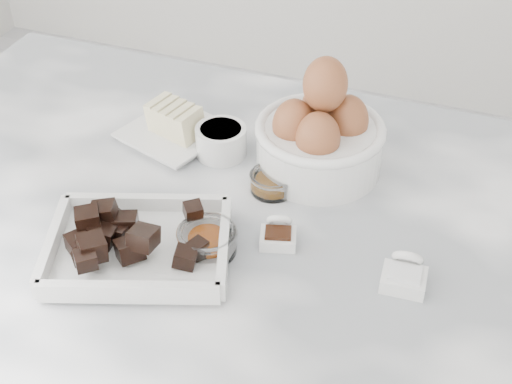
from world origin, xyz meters
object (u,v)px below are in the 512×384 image
salt_spoon (405,274)px  honey_bowl (273,182)px  chocolate_dish (138,242)px  butter_plate (173,126)px  zest_bowl (207,240)px  egg_bowl (320,135)px  vanilla_spoon (278,234)px  sugar_ramekin (221,140)px

salt_spoon → honey_bowl: bearing=151.3°
honey_bowl → chocolate_dish: bearing=-121.1°
butter_plate → zest_bowl: bearing=-55.0°
egg_bowl → butter_plate: bearing=-179.5°
vanilla_spoon → egg_bowl: bearing=88.9°
honey_bowl → sugar_ramekin: bearing=150.8°
sugar_ramekin → honey_bowl: (0.10, -0.06, -0.01)m
vanilla_spoon → salt_spoon: bearing=-5.9°
chocolate_dish → zest_bowl: 0.09m
zest_bowl → salt_spoon: 0.25m
chocolate_dish → honey_bowl: bearing=58.9°
chocolate_dish → vanilla_spoon: (0.16, 0.09, -0.01)m
butter_plate → vanilla_spoon: butter_plate is taller
egg_bowl → salt_spoon: size_ratio=2.78×
butter_plate → honey_bowl: butter_plate is taller
butter_plate → sugar_ramekin: butter_plate is taller
butter_plate → zest_bowl: butter_plate is taller
honey_bowl → vanilla_spoon: vanilla_spoon is taller
vanilla_spoon → chocolate_dish: bearing=-150.0°
chocolate_dish → egg_bowl: egg_bowl is taller
salt_spoon → butter_plate: bearing=154.9°
honey_bowl → butter_plate: bearing=159.2°
honey_bowl → egg_bowl: bearing=58.4°
chocolate_dish → egg_bowl: size_ratio=1.44×
sugar_ramekin → zest_bowl: size_ratio=0.98×
sugar_ramekin → vanilla_spoon: bearing=-47.0°
chocolate_dish → sugar_ramekin: (0.01, 0.25, 0.00)m
sugar_ramekin → egg_bowl: egg_bowl is taller
honey_bowl → vanilla_spoon: bearing=-66.7°
chocolate_dish → salt_spoon: size_ratio=4.01×
zest_bowl → sugar_ramekin: bearing=107.8°
chocolate_dish → honey_bowl: 0.22m
zest_bowl → honey_bowl: bearing=76.1°
egg_bowl → zest_bowl: 0.24m
chocolate_dish → egg_bowl: 0.31m
vanilla_spoon → salt_spoon: size_ratio=0.96×
egg_bowl → salt_spoon: bearing=-48.9°
sugar_ramekin → zest_bowl: 0.22m
egg_bowl → sugar_ramekin: bearing=-173.5°
butter_plate → vanilla_spoon: size_ratio=2.70×
egg_bowl → honey_bowl: (-0.05, -0.07, -0.04)m
salt_spoon → chocolate_dish: bearing=-167.4°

